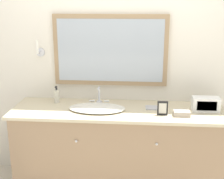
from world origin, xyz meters
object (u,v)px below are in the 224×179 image
at_px(picture_frame, 163,108).
at_px(appliance_box, 206,104).
at_px(soap_bottle, 57,96).
at_px(sink_basin, 97,108).

bearing_deg(picture_frame, appliance_box, 19.92).
bearing_deg(soap_bottle, sink_basin, -21.17).
xyz_separation_m(soap_bottle, appliance_box, (1.48, -0.12, -0.01)).
bearing_deg(soap_bottle, appliance_box, -4.55).
height_order(sink_basin, picture_frame, sink_basin).
relative_size(sink_basin, picture_frame, 4.02).
height_order(soap_bottle, picture_frame, soap_bottle).
bearing_deg(sink_basin, appliance_box, 2.89).
bearing_deg(appliance_box, soap_bottle, 175.45).
xyz_separation_m(sink_basin, picture_frame, (0.62, -0.10, 0.05)).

